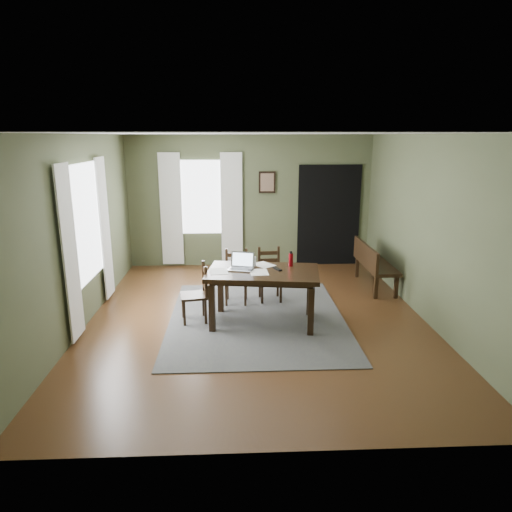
{
  "coord_description": "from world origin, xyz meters",
  "views": [
    {
      "loc": [
        -0.31,
        -6.39,
        2.68
      ],
      "look_at": [
        0.0,
        0.3,
        0.9
      ],
      "focal_mm": 32.0,
      "sensor_mm": 36.0,
      "label": 1
    }
  ],
  "objects_px": {
    "chair_end": "(197,294)",
    "water_bottle": "(291,260)",
    "laptop": "(242,265)",
    "dining_table": "(263,277)",
    "bench": "(372,262)",
    "chair_back_left": "(236,277)",
    "chair_back_right": "(270,275)"
  },
  "relations": [
    {
      "from": "chair_back_right",
      "to": "chair_end",
      "type": "bearing_deg",
      "value": -146.56
    },
    {
      "from": "chair_end",
      "to": "water_bottle",
      "type": "height_order",
      "value": "water_bottle"
    },
    {
      "from": "chair_back_right",
      "to": "bench",
      "type": "bearing_deg",
      "value": 12.4
    },
    {
      "from": "dining_table",
      "to": "laptop",
      "type": "xyz_separation_m",
      "value": [
        -0.31,
        0.12,
        0.16
      ]
    },
    {
      "from": "chair_back_right",
      "to": "dining_table",
      "type": "bearing_deg",
      "value": -104.04
    },
    {
      "from": "bench",
      "to": "chair_back_left",
      "type": "bearing_deg",
      "value": 105.14
    },
    {
      "from": "chair_end",
      "to": "laptop",
      "type": "bearing_deg",
      "value": 80.34
    },
    {
      "from": "bench",
      "to": "water_bottle",
      "type": "bearing_deg",
      "value": 129.2
    },
    {
      "from": "laptop",
      "to": "water_bottle",
      "type": "relative_size",
      "value": 1.8
    },
    {
      "from": "dining_table",
      "to": "bench",
      "type": "height_order",
      "value": "same"
    },
    {
      "from": "chair_back_left",
      "to": "chair_back_right",
      "type": "bearing_deg",
      "value": 13.4
    },
    {
      "from": "dining_table",
      "to": "chair_end",
      "type": "xyz_separation_m",
      "value": [
        -0.97,
        0.12,
        -0.28
      ]
    },
    {
      "from": "dining_table",
      "to": "water_bottle",
      "type": "height_order",
      "value": "water_bottle"
    },
    {
      "from": "chair_back_right",
      "to": "bench",
      "type": "distance_m",
      "value": 1.98
    },
    {
      "from": "dining_table",
      "to": "water_bottle",
      "type": "xyz_separation_m",
      "value": [
        0.42,
        0.21,
        0.2
      ]
    },
    {
      "from": "dining_table",
      "to": "water_bottle",
      "type": "relative_size",
      "value": 7.54
    },
    {
      "from": "chair_back_right",
      "to": "laptop",
      "type": "distance_m",
      "value": 1.09
    },
    {
      "from": "dining_table",
      "to": "chair_back_left",
      "type": "height_order",
      "value": "chair_back_left"
    },
    {
      "from": "dining_table",
      "to": "bench",
      "type": "distance_m",
      "value": 2.6
    },
    {
      "from": "bench",
      "to": "water_bottle",
      "type": "relative_size",
      "value": 6.33
    },
    {
      "from": "dining_table",
      "to": "laptop",
      "type": "bearing_deg",
      "value": 166.79
    },
    {
      "from": "chair_end",
      "to": "chair_back_left",
      "type": "height_order",
      "value": "chair_back_left"
    },
    {
      "from": "chair_end",
      "to": "chair_back_right",
      "type": "bearing_deg",
      "value": 117.8
    },
    {
      "from": "laptop",
      "to": "water_bottle",
      "type": "height_order",
      "value": "laptop"
    },
    {
      "from": "dining_table",
      "to": "water_bottle",
      "type": "distance_m",
      "value": 0.51
    },
    {
      "from": "chair_back_left",
      "to": "laptop",
      "type": "xyz_separation_m",
      "value": [
        0.08,
        -0.78,
        0.43
      ]
    },
    {
      "from": "laptop",
      "to": "bench",
      "type": "bearing_deg",
      "value": 46.73
    },
    {
      "from": "dining_table",
      "to": "laptop",
      "type": "distance_m",
      "value": 0.36
    },
    {
      "from": "dining_table",
      "to": "chair_back_right",
      "type": "distance_m",
      "value": 1.04
    },
    {
      "from": "chair_back_left",
      "to": "water_bottle",
      "type": "relative_size",
      "value": 3.87
    },
    {
      "from": "chair_end",
      "to": "water_bottle",
      "type": "distance_m",
      "value": 1.47
    },
    {
      "from": "bench",
      "to": "laptop",
      "type": "xyz_separation_m",
      "value": [
        -2.37,
        -1.44,
        0.38
      ]
    }
  ]
}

